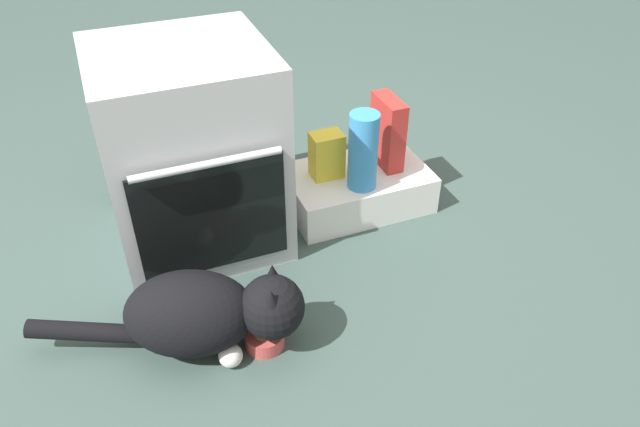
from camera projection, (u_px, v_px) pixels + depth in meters
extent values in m
plane|color=#384C47|center=(252.00, 292.00, 2.05)|extent=(8.00, 8.00, 0.00)
cube|color=#B7BABF|center=(191.00, 151.00, 2.08)|extent=(0.57, 0.55, 0.73)
cube|color=black|center=(213.00, 219.00, 1.93)|extent=(0.49, 0.01, 0.40)
cylinder|color=silver|center=(207.00, 164.00, 1.77)|extent=(0.46, 0.02, 0.02)
cube|color=white|center=(357.00, 188.00, 2.41)|extent=(0.55, 0.35, 0.15)
cylinder|color=#C64C47|center=(265.00, 339.00, 1.85)|extent=(0.12, 0.12, 0.05)
sphere|color=brown|center=(264.00, 335.00, 1.84)|extent=(0.07, 0.07, 0.07)
ellipsoid|color=black|center=(190.00, 313.00, 1.77)|extent=(0.45, 0.37, 0.26)
sphere|color=black|center=(273.00, 307.00, 1.77)|extent=(0.19, 0.19, 0.19)
cone|color=black|center=(273.00, 276.00, 1.77)|extent=(0.07, 0.07, 0.09)
cone|color=black|center=(272.00, 302.00, 1.68)|extent=(0.07, 0.07, 0.09)
cylinder|color=black|center=(84.00, 331.00, 1.80)|extent=(0.33, 0.16, 0.09)
sphere|color=silver|center=(234.00, 320.00, 1.90)|extent=(0.07, 0.07, 0.07)
sphere|color=silver|center=(231.00, 356.00, 1.78)|extent=(0.07, 0.07, 0.07)
cube|color=yellow|center=(327.00, 155.00, 2.29)|extent=(0.12, 0.09, 0.18)
cube|color=#B72D28|center=(387.00, 132.00, 2.33)|extent=(0.07, 0.18, 0.28)
cylinder|color=#388CD1|center=(363.00, 151.00, 2.20)|extent=(0.11, 0.11, 0.30)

